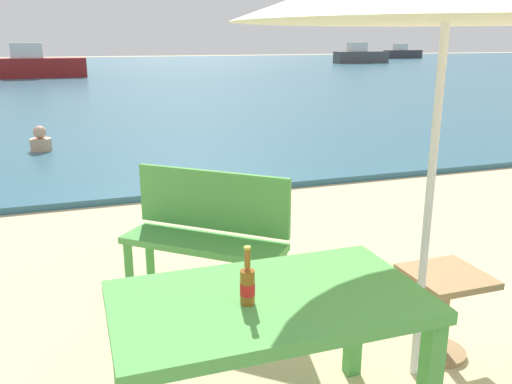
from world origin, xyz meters
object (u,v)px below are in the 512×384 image
at_px(swimmer_person, 41,141).
at_px(boat_cargo_ship, 36,65).
at_px(side_table_wood, 444,302).
at_px(beer_bottle_amber, 247,284).
at_px(boat_tanker, 360,56).
at_px(bench_green_left, 207,228).
at_px(picnic_table_green, 269,318).
at_px(boat_fishing_trawler, 402,53).

bearing_deg(swimmer_person, boat_cargo_ship, 92.65).
relative_size(side_table_wood, boat_cargo_ship, 0.12).
xyz_separation_m(beer_bottle_amber, boat_tanker, (20.01, 34.30, -0.24)).
relative_size(bench_green_left, swimmer_person, 2.79).
distance_m(picnic_table_green, bench_green_left, 1.54).
xyz_separation_m(picnic_table_green, swimmer_person, (-1.29, 7.34, -0.41)).
bearing_deg(boat_cargo_ship, side_table_wood, -82.42).
bearing_deg(boat_fishing_trawler, swimmer_person, -130.92).
bearing_deg(beer_bottle_amber, side_table_wood, 15.42).
height_order(bench_green_left, boat_tanker, boat_tanker).
bearing_deg(boat_cargo_ship, boat_tanker, 21.26).
height_order(bench_green_left, boat_cargo_ship, boat_cargo_ship).
bearing_deg(bench_green_left, side_table_wood, -46.31).
xyz_separation_m(beer_bottle_amber, swimmer_person, (-1.17, 7.38, -0.61)).
xyz_separation_m(beer_bottle_amber, bench_green_left, (0.20, 1.58, -0.31)).
distance_m(bench_green_left, boat_tanker, 38.25).
bearing_deg(boat_tanker, beer_bottle_amber, -120.25).
distance_m(beer_bottle_amber, boat_tanker, 39.71).
bearing_deg(swimmer_person, boat_tanker, 51.80).
xyz_separation_m(picnic_table_green, boat_tanker, (19.89, 34.26, -0.04)).
bearing_deg(bench_green_left, beer_bottle_amber, -97.36).
distance_m(picnic_table_green, boat_cargo_ship, 25.78).
bearing_deg(swimmer_person, picnic_table_green, -80.05).
bearing_deg(bench_green_left, swimmer_person, 103.35).
bearing_deg(swimmer_person, side_table_wood, -70.18).
relative_size(side_table_wood, boat_fishing_trawler, 0.15).
height_order(picnic_table_green, boat_fishing_trawler, boat_fishing_trawler).
height_order(beer_bottle_amber, side_table_wood, beer_bottle_amber).
relative_size(bench_green_left, boat_tanker, 0.28).
height_order(side_table_wood, boat_tanker, boat_tanker).
height_order(picnic_table_green, boat_tanker, boat_tanker).
relative_size(picnic_table_green, beer_bottle_amber, 5.28).
height_order(picnic_table_green, swimmer_person, picnic_table_green).
bearing_deg(boat_tanker, boat_fishing_trawler, 40.80).
height_order(side_table_wood, swimmer_person, side_table_wood).
distance_m(bench_green_left, boat_fishing_trawler, 49.13).
distance_m(picnic_table_green, side_table_wood, 1.32).
distance_m(beer_bottle_amber, boat_fishing_trawler, 50.54).
distance_m(side_table_wood, swimmer_person, 7.45).
distance_m(beer_bottle_amber, bench_green_left, 1.62).
bearing_deg(boat_fishing_trawler, picnic_table_green, -124.34).
bearing_deg(bench_green_left, boat_fishing_trawler, 54.74).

